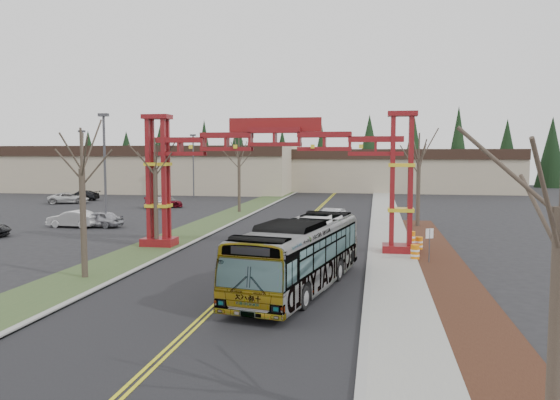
% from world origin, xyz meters
% --- Properties ---
extents(ground, '(200.00, 200.00, 0.00)m').
position_xyz_m(ground, '(0.00, 0.00, 0.00)').
color(ground, black).
rests_on(ground, ground).
extents(road, '(12.00, 110.00, 0.02)m').
position_xyz_m(road, '(0.00, 25.00, 0.01)').
color(road, black).
rests_on(road, ground).
extents(lane_line_left, '(0.12, 100.00, 0.01)m').
position_xyz_m(lane_line_left, '(-0.12, 25.00, 0.03)').
color(lane_line_left, gold).
rests_on(lane_line_left, road).
extents(lane_line_right, '(0.12, 100.00, 0.01)m').
position_xyz_m(lane_line_right, '(0.12, 25.00, 0.03)').
color(lane_line_right, gold).
rests_on(lane_line_right, road).
extents(curb_right, '(0.30, 110.00, 0.15)m').
position_xyz_m(curb_right, '(6.15, 25.00, 0.07)').
color(curb_right, '#969792').
rests_on(curb_right, ground).
extents(sidewalk_right, '(2.60, 110.00, 0.14)m').
position_xyz_m(sidewalk_right, '(7.60, 25.00, 0.08)').
color(sidewalk_right, gray).
rests_on(sidewalk_right, ground).
extents(landscape_strip, '(2.60, 50.00, 0.12)m').
position_xyz_m(landscape_strip, '(10.20, 10.00, 0.06)').
color(landscape_strip, '#321910').
rests_on(landscape_strip, ground).
extents(grass_median, '(4.00, 110.00, 0.08)m').
position_xyz_m(grass_median, '(-8.00, 25.00, 0.04)').
color(grass_median, '#344C26').
rests_on(grass_median, ground).
extents(curb_left, '(0.30, 110.00, 0.15)m').
position_xyz_m(curb_left, '(-6.15, 25.00, 0.07)').
color(curb_left, '#969792').
rests_on(curb_left, ground).
extents(gateway_arch, '(18.20, 1.60, 8.90)m').
position_xyz_m(gateway_arch, '(0.00, 18.00, 5.98)').
color(gateway_arch, maroon).
rests_on(gateway_arch, ground).
extents(retail_building_west, '(46.00, 22.30, 7.50)m').
position_xyz_m(retail_building_west, '(-30.00, 71.96, 3.76)').
color(retail_building_west, '#B6A88B').
rests_on(retail_building_west, ground).
extents(retail_building_east, '(38.00, 20.30, 7.00)m').
position_xyz_m(retail_building_east, '(10.00, 79.95, 3.51)').
color(retail_building_east, '#B6A88B').
rests_on(retail_building_east, ground).
extents(conifer_treeline, '(116.10, 5.60, 13.00)m').
position_xyz_m(conifer_treeline, '(0.25, 92.00, 6.49)').
color(conifer_treeline, black).
rests_on(conifer_treeline, ground).
extents(transit_bus, '(4.93, 12.06, 3.27)m').
position_xyz_m(transit_bus, '(3.02, 8.02, 1.64)').
color(transit_bus, '#9EA1A5').
rests_on(transit_bus, ground).
extents(silver_sedan, '(2.57, 4.91, 1.54)m').
position_xyz_m(silver_sedan, '(2.71, 30.17, 0.77)').
color(silver_sedan, '#A5A8AD').
rests_on(silver_sedan, ground).
extents(parked_car_near_a, '(4.31, 2.16, 1.41)m').
position_xyz_m(parked_car_near_a, '(-16.92, 26.37, 0.70)').
color(parked_car_near_a, '#999AA0').
rests_on(parked_car_near_a, ground).
extents(parked_car_near_b, '(4.51, 1.85, 1.45)m').
position_xyz_m(parked_car_near_b, '(-19.07, 25.88, 0.73)').
color(parked_car_near_b, silver).
rests_on(parked_car_near_b, ground).
extents(parked_car_mid_a, '(4.77, 3.38, 1.28)m').
position_xyz_m(parked_car_mid_a, '(-18.02, 43.45, 0.64)').
color(parked_car_mid_a, maroon).
rests_on(parked_car_mid_a, ground).
extents(parked_car_far_a, '(2.62, 4.15, 1.29)m').
position_xyz_m(parked_car_far_a, '(-17.93, 42.52, 0.64)').
color(parked_car_far_a, '#929299').
rests_on(parked_car_far_a, ground).
extents(parked_car_far_b, '(5.46, 4.13, 1.38)m').
position_xyz_m(parked_car_far_b, '(-31.88, 46.35, 0.69)').
color(parked_car_far_b, silver).
rests_on(parked_car_far_b, ground).
extents(parked_car_far_c, '(4.75, 2.21, 1.34)m').
position_xyz_m(parked_car_far_c, '(-32.65, 50.91, 0.67)').
color(parked_car_far_c, black).
rests_on(parked_car_far_c, ground).
extents(bare_tree_median_near, '(3.09, 3.09, 7.59)m').
position_xyz_m(bare_tree_median_near, '(-8.00, 8.37, 5.51)').
color(bare_tree_median_near, '#382D26').
rests_on(bare_tree_median_near, ground).
extents(bare_tree_median_mid, '(2.98, 2.98, 7.31)m').
position_xyz_m(bare_tree_median_mid, '(-8.00, 17.52, 5.31)').
color(bare_tree_median_mid, '#382D26').
rests_on(bare_tree_median_mid, ground).
extents(bare_tree_median_far, '(3.16, 3.16, 7.98)m').
position_xyz_m(bare_tree_median_far, '(-8.00, 39.92, 5.85)').
color(bare_tree_median_far, '#382D26').
rests_on(bare_tree_median_far, ground).
extents(bare_tree_right_far, '(3.49, 3.49, 8.05)m').
position_xyz_m(bare_tree_right_far, '(10.00, 31.10, 5.71)').
color(bare_tree_right_far, '#382D26').
rests_on(bare_tree_right_far, ground).
extents(light_pole_near, '(0.84, 0.42, 9.72)m').
position_xyz_m(light_pole_near, '(-16.55, 26.90, 5.63)').
color(light_pole_near, '#3F3F44').
rests_on(light_pole_near, ground).
extents(light_pole_mid, '(0.79, 0.40, 9.11)m').
position_xyz_m(light_pole_mid, '(-28.76, 44.52, 5.27)').
color(light_pole_mid, '#3F3F44').
rests_on(light_pole_mid, ground).
extents(light_pole_far, '(0.78, 0.39, 9.02)m').
position_xyz_m(light_pole_far, '(-19.20, 57.57, 5.22)').
color(light_pole_far, '#3F3F44').
rests_on(light_pole_far, ground).
extents(street_sign, '(0.44, 0.23, 2.07)m').
position_xyz_m(street_sign, '(9.49, 15.01, 1.49)').
color(street_sign, '#3F3F44').
rests_on(street_sign, ground).
extents(barrel_south, '(0.52, 0.52, 0.97)m').
position_xyz_m(barrel_south, '(8.78, 15.94, 0.48)').
color(barrel_south, orange).
rests_on(barrel_south, ground).
extents(barrel_mid, '(0.49, 0.49, 0.91)m').
position_xyz_m(barrel_mid, '(9.26, 19.39, 0.46)').
color(barrel_mid, orange).
rests_on(barrel_mid, ground).
extents(barrel_north, '(0.59, 0.59, 1.09)m').
position_xyz_m(barrel_north, '(8.82, 20.63, 0.55)').
color(barrel_north, orange).
rests_on(barrel_north, ground).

